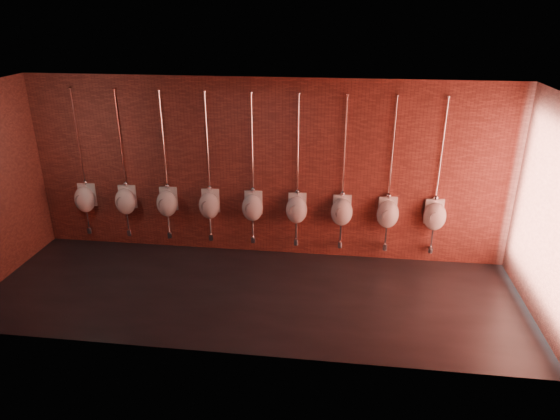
{
  "coord_description": "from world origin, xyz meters",
  "views": [
    {
      "loc": [
        1.31,
        -6.77,
        4.31
      ],
      "look_at": [
        0.33,
        0.9,
        1.1
      ],
      "focal_mm": 32.0,
      "sensor_mm": 36.0,
      "label": 1
    }
  ],
  "objects_px": {
    "urinal_8": "(435,216)",
    "urinal_3": "(209,205)",
    "urinal_7": "(388,213)",
    "urinal_5": "(297,209)",
    "urinal_6": "(342,211)",
    "urinal_1": "(126,201)",
    "urinal_0": "(85,199)",
    "urinal_2": "(167,203)",
    "urinal_4": "(253,207)"
  },
  "relations": [
    {
      "from": "urinal_3",
      "to": "urinal_6",
      "type": "relative_size",
      "value": 1.0
    },
    {
      "from": "urinal_0",
      "to": "urinal_5",
      "type": "relative_size",
      "value": 1.0
    },
    {
      "from": "urinal_5",
      "to": "urinal_2",
      "type": "bearing_deg",
      "value": 180.0
    },
    {
      "from": "urinal_7",
      "to": "urinal_8",
      "type": "bearing_deg",
      "value": 0.0
    },
    {
      "from": "urinal_3",
      "to": "urinal_6",
      "type": "xyz_separation_m",
      "value": [
        2.38,
        0.0,
        0.0
      ]
    },
    {
      "from": "urinal_1",
      "to": "urinal_6",
      "type": "xyz_separation_m",
      "value": [
        3.97,
        0.0,
        0.0
      ]
    },
    {
      "from": "urinal_0",
      "to": "urinal_1",
      "type": "xyz_separation_m",
      "value": [
        0.79,
        0.0,
        0.0
      ]
    },
    {
      "from": "urinal_1",
      "to": "urinal_6",
      "type": "bearing_deg",
      "value": 0.0
    },
    {
      "from": "urinal_0",
      "to": "urinal_1",
      "type": "distance_m",
      "value": 0.79
    },
    {
      "from": "urinal_1",
      "to": "urinal_5",
      "type": "bearing_deg",
      "value": 0.0
    },
    {
      "from": "urinal_5",
      "to": "urinal_6",
      "type": "distance_m",
      "value": 0.79
    },
    {
      "from": "urinal_3",
      "to": "urinal_2",
      "type": "bearing_deg",
      "value": 180.0
    },
    {
      "from": "urinal_4",
      "to": "urinal_7",
      "type": "height_order",
      "value": "same"
    },
    {
      "from": "urinal_2",
      "to": "urinal_3",
      "type": "distance_m",
      "value": 0.79
    },
    {
      "from": "urinal_0",
      "to": "urinal_3",
      "type": "relative_size",
      "value": 1.0
    },
    {
      "from": "urinal_5",
      "to": "urinal_8",
      "type": "relative_size",
      "value": 1.0
    },
    {
      "from": "urinal_3",
      "to": "urinal_4",
      "type": "xyz_separation_m",
      "value": [
        0.79,
        0.0,
        0.0
      ]
    },
    {
      "from": "urinal_6",
      "to": "urinal_5",
      "type": "bearing_deg",
      "value": 180.0
    },
    {
      "from": "urinal_8",
      "to": "urinal_0",
      "type": "bearing_deg",
      "value": 180.0
    },
    {
      "from": "urinal_0",
      "to": "urinal_5",
      "type": "bearing_deg",
      "value": 0.0
    },
    {
      "from": "urinal_6",
      "to": "urinal_3",
      "type": "bearing_deg",
      "value": 180.0
    },
    {
      "from": "urinal_3",
      "to": "urinal_7",
      "type": "bearing_deg",
      "value": 0.0
    },
    {
      "from": "urinal_2",
      "to": "urinal_3",
      "type": "bearing_deg",
      "value": 0.0
    },
    {
      "from": "urinal_7",
      "to": "urinal_1",
      "type": "bearing_deg",
      "value": 180.0
    },
    {
      "from": "urinal_1",
      "to": "urinal_3",
      "type": "bearing_deg",
      "value": 0.0
    },
    {
      "from": "urinal_4",
      "to": "urinal_6",
      "type": "height_order",
      "value": "same"
    },
    {
      "from": "urinal_1",
      "to": "urinal_5",
      "type": "relative_size",
      "value": 1.0
    },
    {
      "from": "urinal_4",
      "to": "urinal_1",
      "type": "bearing_deg",
      "value": 180.0
    },
    {
      "from": "urinal_7",
      "to": "urinal_8",
      "type": "height_order",
      "value": "same"
    },
    {
      "from": "urinal_5",
      "to": "urinal_7",
      "type": "relative_size",
      "value": 1.0
    },
    {
      "from": "urinal_4",
      "to": "urinal_3",
      "type": "bearing_deg",
      "value": 180.0
    },
    {
      "from": "urinal_4",
      "to": "urinal_8",
      "type": "height_order",
      "value": "same"
    },
    {
      "from": "urinal_2",
      "to": "urinal_5",
      "type": "xyz_separation_m",
      "value": [
        2.38,
        0.0,
        0.0
      ]
    },
    {
      "from": "urinal_5",
      "to": "urinal_6",
      "type": "bearing_deg",
      "value": 0.0
    },
    {
      "from": "urinal_4",
      "to": "urinal_5",
      "type": "distance_m",
      "value": 0.79
    },
    {
      "from": "urinal_6",
      "to": "urinal_7",
      "type": "xyz_separation_m",
      "value": [
        0.79,
        0.0,
        0.0
      ]
    },
    {
      "from": "urinal_1",
      "to": "urinal_0",
      "type": "bearing_deg",
      "value": 180.0
    },
    {
      "from": "urinal_3",
      "to": "urinal_1",
      "type": "bearing_deg",
      "value": 180.0
    },
    {
      "from": "urinal_1",
      "to": "urinal_8",
      "type": "relative_size",
      "value": 1.0
    },
    {
      "from": "urinal_2",
      "to": "urinal_0",
      "type": "bearing_deg",
      "value": 180.0
    },
    {
      "from": "urinal_0",
      "to": "urinal_7",
      "type": "height_order",
      "value": "same"
    },
    {
      "from": "urinal_0",
      "to": "urinal_7",
      "type": "relative_size",
      "value": 1.0
    },
    {
      "from": "urinal_8",
      "to": "urinal_3",
      "type": "bearing_deg",
      "value": 180.0
    },
    {
      "from": "urinal_0",
      "to": "urinal_8",
      "type": "distance_m",
      "value": 6.35
    },
    {
      "from": "urinal_1",
      "to": "urinal_8",
      "type": "height_order",
      "value": "same"
    },
    {
      "from": "urinal_3",
      "to": "urinal_5",
      "type": "distance_m",
      "value": 1.59
    },
    {
      "from": "urinal_0",
      "to": "urinal_5",
      "type": "distance_m",
      "value": 3.97
    },
    {
      "from": "urinal_4",
      "to": "urinal_8",
      "type": "relative_size",
      "value": 1.0
    },
    {
      "from": "urinal_0",
      "to": "urinal_2",
      "type": "relative_size",
      "value": 1.0
    },
    {
      "from": "urinal_0",
      "to": "urinal_2",
      "type": "height_order",
      "value": "same"
    }
  ]
}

